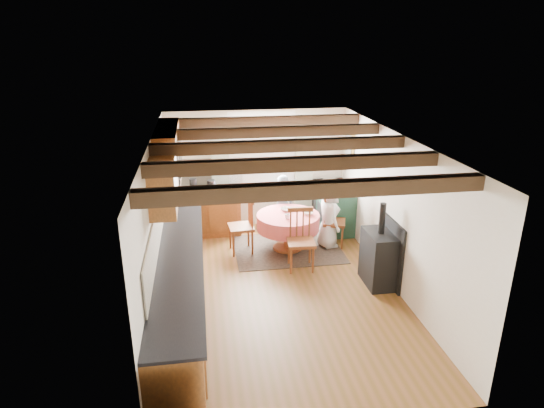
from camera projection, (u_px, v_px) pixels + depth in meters
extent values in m
cube|color=brown|center=(280.00, 290.00, 7.34)|extent=(3.60, 5.50, 0.00)
cube|color=white|center=(281.00, 139.00, 6.52)|extent=(3.60, 5.50, 0.00)
cube|color=silver|center=(257.00, 169.00, 9.48)|extent=(3.60, 0.00, 2.40)
cube|color=silver|center=(331.00, 327.00, 4.38)|extent=(3.60, 0.00, 2.40)
cube|color=silver|center=(156.00, 226.00, 6.67)|extent=(0.00, 5.50, 2.40)
cube|color=silver|center=(395.00, 212.00, 7.19)|extent=(0.00, 5.50, 2.40)
cube|color=#352316|center=(315.00, 190.00, 4.70)|extent=(3.60, 0.16, 0.16)
cube|color=#352316|center=(295.00, 164.00, 5.62)|extent=(3.60, 0.16, 0.16)
cube|color=#352316|center=(281.00, 146.00, 6.55)|extent=(3.60, 0.16, 0.16)
cube|color=#352316|center=(270.00, 132.00, 7.48)|extent=(3.60, 0.16, 0.16)
cube|color=#352316|center=(262.00, 121.00, 8.41)|extent=(3.60, 0.16, 0.16)
cube|color=beige|center=(159.00, 219.00, 6.95)|extent=(0.02, 4.50, 0.55)
cube|color=beige|center=(208.00, 172.00, 9.32)|extent=(1.40, 0.02, 0.55)
cube|color=#A15A23|center=(181.00, 272.00, 6.97)|extent=(0.60, 5.30, 0.88)
cube|color=#A15A23|center=(207.00, 212.00, 9.31)|extent=(1.30, 0.60, 0.88)
cube|color=black|center=(180.00, 244.00, 6.82)|extent=(0.64, 5.30, 0.04)
cube|color=black|center=(206.00, 191.00, 9.14)|extent=(1.30, 0.64, 0.04)
cube|color=#A15A23|center=(169.00, 155.00, 7.55)|extent=(0.34, 1.80, 0.90)
cube|color=#A15A23|center=(163.00, 185.00, 6.18)|extent=(0.34, 0.90, 0.70)
cube|color=white|center=(262.00, 150.00, 9.35)|extent=(1.34, 0.03, 1.54)
cube|color=white|center=(262.00, 150.00, 9.35)|extent=(1.20, 0.01, 1.40)
cube|color=#B6C0B0|center=(220.00, 177.00, 9.32)|extent=(0.35, 0.10, 2.10)
cube|color=#B6C0B0|center=(304.00, 173.00, 9.56)|extent=(0.35, 0.10, 2.10)
cylinder|color=black|center=(262.00, 121.00, 9.06)|extent=(2.00, 0.03, 0.03)
cube|color=gold|center=(349.00, 147.00, 9.15)|extent=(0.04, 0.50, 0.60)
cylinder|color=silver|center=(309.00, 144.00, 9.44)|extent=(0.30, 0.02, 0.30)
cube|color=black|center=(288.00, 249.00, 8.73)|extent=(1.96, 1.52, 0.01)
imported|color=slate|center=(282.00, 205.00, 9.20)|extent=(0.46, 0.31, 1.24)
imported|color=silver|center=(329.00, 216.00, 8.66)|extent=(0.48, 0.66, 1.23)
imported|color=silver|center=(286.00, 209.00, 8.67)|extent=(0.29, 0.29, 0.05)
imported|color=silver|center=(308.00, 213.00, 8.47)|extent=(0.23, 0.23, 0.06)
imported|color=silver|center=(287.00, 216.00, 8.29)|extent=(0.13, 0.13, 0.09)
cylinder|color=#262628|center=(193.00, 185.00, 9.05)|extent=(0.14, 0.14, 0.24)
cylinder|color=#262628|center=(212.00, 185.00, 9.13)|extent=(0.16, 0.16, 0.18)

